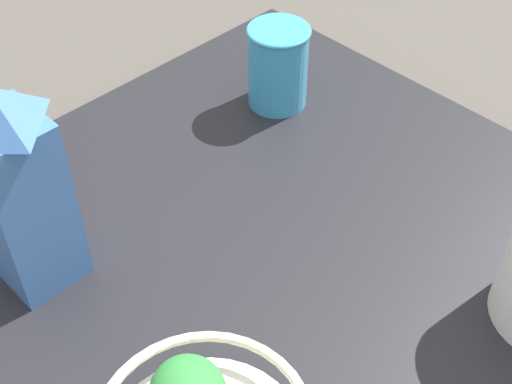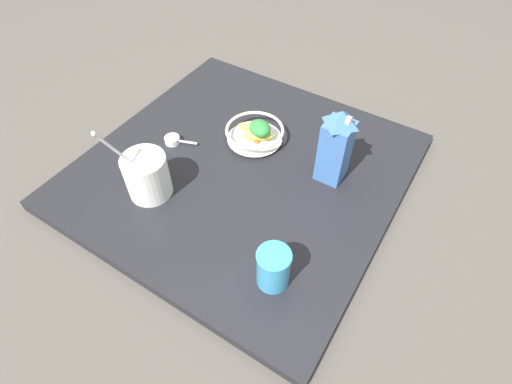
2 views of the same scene
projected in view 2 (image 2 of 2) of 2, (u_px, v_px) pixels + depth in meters
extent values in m
plane|color=#4C4742|center=(243.00, 174.00, 1.29)|extent=(6.00, 6.00, 0.00)
cube|color=black|center=(242.00, 170.00, 1.28)|extent=(0.94, 0.94, 0.04)
cylinder|color=silver|center=(255.00, 139.00, 1.34)|extent=(0.10, 0.10, 0.01)
cone|color=silver|center=(255.00, 134.00, 1.32)|extent=(0.18, 0.18, 0.04)
torus|color=silver|center=(255.00, 130.00, 1.31)|extent=(0.19, 0.19, 0.01)
ellipsoid|color=#EFD64C|center=(255.00, 131.00, 1.31)|extent=(0.07, 0.06, 0.03)
ellipsoid|color=#EFD64C|center=(264.00, 137.00, 1.29)|extent=(0.06, 0.06, 0.02)
ellipsoid|color=#EFD64C|center=(247.00, 127.00, 1.32)|extent=(0.05, 0.07, 0.03)
ellipsoid|color=#EFD64C|center=(252.00, 136.00, 1.29)|extent=(0.05, 0.07, 0.03)
cylinder|color=orange|center=(257.00, 137.00, 1.30)|extent=(0.05, 0.03, 0.02)
sphere|color=red|center=(254.00, 135.00, 1.30)|extent=(0.02, 0.02, 0.02)
sphere|color=red|center=(243.00, 127.00, 1.33)|extent=(0.02, 0.02, 0.02)
sphere|color=red|center=(249.00, 126.00, 1.33)|extent=(0.02, 0.02, 0.02)
sphere|color=red|center=(259.00, 124.00, 1.34)|extent=(0.01, 0.01, 0.01)
ellipsoid|color=#2D7F38|center=(260.00, 128.00, 1.28)|extent=(0.10, 0.10, 0.04)
cube|color=#3D6BB2|center=(335.00, 151.00, 1.16)|extent=(0.08, 0.08, 0.20)
pyramid|color=#3D6BB2|center=(341.00, 118.00, 1.07)|extent=(0.08, 0.08, 0.04)
cylinder|color=white|center=(349.00, 121.00, 1.06)|extent=(0.03, 0.01, 0.03)
cylinder|color=white|center=(147.00, 176.00, 1.14)|extent=(0.13, 0.13, 0.13)
cylinder|color=white|center=(143.00, 162.00, 1.10)|extent=(0.12, 0.12, 0.02)
cylinder|color=silver|center=(122.00, 156.00, 1.05)|extent=(0.09, 0.05, 0.20)
ellipsoid|color=silver|center=(93.00, 134.00, 0.96)|extent=(0.02, 0.02, 0.01)
cylinder|color=#3893C6|center=(273.00, 268.00, 0.96)|extent=(0.08, 0.08, 0.12)
torus|color=#3893C6|center=(274.00, 256.00, 0.91)|extent=(0.09, 0.09, 0.01)
cylinder|color=white|center=(172.00, 140.00, 1.33)|extent=(0.05, 0.05, 0.02)
cylinder|color=white|center=(188.00, 142.00, 1.32)|extent=(0.03, 0.06, 0.01)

